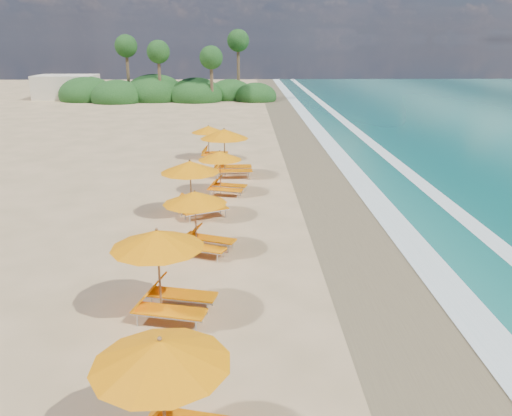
# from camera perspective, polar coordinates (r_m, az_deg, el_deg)

# --- Properties ---
(ground) EXTENTS (160.00, 160.00, 0.00)m
(ground) POSITION_cam_1_polar(r_m,az_deg,el_deg) (18.93, 0.00, -3.46)
(ground) COLOR tan
(ground) RESTS_ON ground
(wet_sand) EXTENTS (4.00, 160.00, 0.01)m
(wet_sand) POSITION_cam_1_polar(r_m,az_deg,el_deg) (19.43, 11.90, -3.27)
(wet_sand) COLOR olive
(wet_sand) RESTS_ON ground
(surf_foam) EXTENTS (4.00, 160.00, 0.01)m
(surf_foam) POSITION_cam_1_polar(r_m,az_deg,el_deg) (20.21, 19.39, -3.03)
(surf_foam) COLOR white
(surf_foam) RESTS_ON ground
(station_1) EXTENTS (2.92, 2.81, 2.37)m
(station_1) POSITION_cam_1_polar(r_m,az_deg,el_deg) (9.26, -9.03, -19.31)
(station_1) COLOR olive
(station_1) RESTS_ON ground
(station_2) EXTENTS (2.98, 2.87, 2.42)m
(station_2) POSITION_cam_1_polar(r_m,az_deg,el_deg) (13.60, -9.83, -6.40)
(station_2) COLOR olive
(station_2) RESTS_ON ground
(station_3) EXTENTS (2.83, 2.79, 2.18)m
(station_3) POSITION_cam_1_polar(r_m,az_deg,el_deg) (17.55, -6.13, -1.06)
(station_3) COLOR olive
(station_3) RESTS_ON ground
(station_4) EXTENTS (3.18, 3.17, 2.40)m
(station_4) POSITION_cam_1_polar(r_m,az_deg,el_deg) (21.13, -6.67, 2.56)
(station_4) COLOR olive
(station_4) RESTS_ON ground
(station_5) EXTENTS (2.58, 2.50, 2.07)m
(station_5) POSITION_cam_1_polar(r_m,az_deg,el_deg) (24.29, -3.59, 4.21)
(station_5) COLOR olive
(station_5) RESTS_ON ground
(station_6) EXTENTS (2.81, 2.61, 2.57)m
(station_6) POSITION_cam_1_polar(r_m,az_deg,el_deg) (27.48, -3.04, 6.44)
(station_6) COLOR olive
(station_6) RESTS_ON ground
(station_7) EXTENTS (2.29, 2.12, 2.07)m
(station_7) POSITION_cam_1_polar(r_m,az_deg,el_deg) (31.65, -4.91, 7.41)
(station_7) COLOR olive
(station_7) RESTS_ON ground
(treeline) EXTENTS (25.80, 8.80, 9.74)m
(treeline) POSITION_cam_1_polar(r_m,az_deg,el_deg) (64.12, -10.12, 12.37)
(treeline) COLOR #163D14
(treeline) RESTS_ON ground
(beach_building) EXTENTS (7.00, 5.00, 2.80)m
(beach_building) POSITION_cam_1_polar(r_m,az_deg,el_deg) (69.30, -19.98, 12.33)
(beach_building) COLOR beige
(beach_building) RESTS_ON ground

